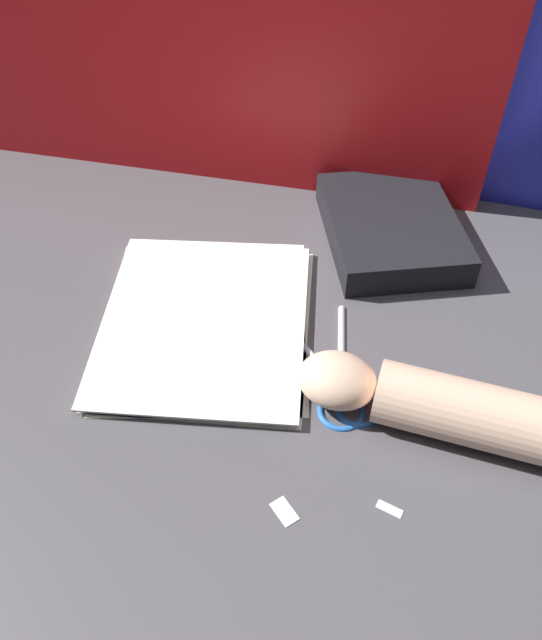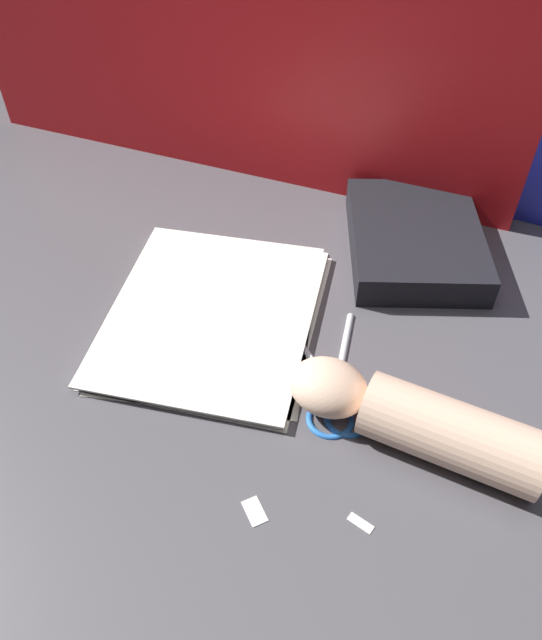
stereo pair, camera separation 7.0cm
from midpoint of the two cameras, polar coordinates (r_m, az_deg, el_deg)
name	(u,v)px [view 2 (the right image)]	position (r m, az deg, el deg)	size (l,w,h in m)	color
ground_plane	(285,342)	(0.76, 3.96, -2.16)	(6.00, 6.00, 0.00)	#4C494F
backdrop_panel_left	(229,46)	(0.97, -1.58, 23.69)	(0.88, 0.13, 0.40)	red
backdrop_panel_center	(461,75)	(0.95, 19.19, 20.36)	(0.87, 0.19, 0.39)	#2833D1
paper_stack	(213,314)	(0.79, -2.80, 0.44)	(0.28, 0.32, 0.01)	white
book_closed	(415,239)	(0.90, 15.22, 7.05)	(0.22, 0.26, 0.04)	black
scissors	(335,394)	(0.71, 8.70, -6.87)	(0.14, 0.19, 0.01)	silver
hand_forearm	(416,420)	(0.67, 16.14, -8.98)	(0.28, 0.13, 0.07)	beige
paper_scrap_near	(255,511)	(0.63, 1.81, -17.27)	(0.03, 0.03, 0.00)	white
paper_scrap_mid	(361,523)	(0.64, 11.49, -17.92)	(0.03, 0.02, 0.00)	white
paper_scrap_far	(276,408)	(0.70, 3.33, -8.19)	(0.02, 0.02, 0.00)	white
pen	(122,320)	(0.80, -11.02, -0.14)	(0.01, 0.13, 0.01)	#2333B2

